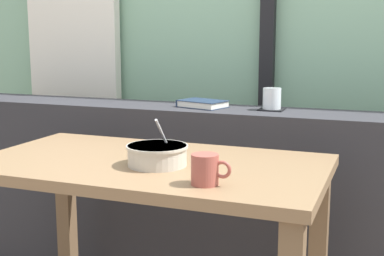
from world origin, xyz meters
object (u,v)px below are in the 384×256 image
object	(u,v)px
breakfast_table	(150,195)
soup_bowl	(157,155)
coaster_square	(272,109)
juice_glass	(272,99)
ceramic_mug	(206,169)
closed_book	(202,104)

from	to	relation	value
breakfast_table	soup_bowl	xyz separation A→B (m)	(0.05, -0.05, 0.15)
coaster_square	juice_glass	bearing A→B (deg)	180.00
coaster_square	ceramic_mug	size ratio (longest dim) A/B	0.88
breakfast_table	closed_book	world-z (taller)	closed_book
soup_bowl	ceramic_mug	world-z (taller)	soup_bowl
breakfast_table	soup_bowl	world-z (taller)	soup_bowl
closed_book	soup_bowl	xyz separation A→B (m)	(0.08, -0.65, -0.08)
juice_glass	ceramic_mug	distance (m)	0.82
closed_book	ceramic_mug	bearing A→B (deg)	-69.49
closed_book	breakfast_table	bearing A→B (deg)	-86.64
soup_bowl	closed_book	bearing A→B (deg)	97.41
juice_glass	soup_bowl	xyz separation A→B (m)	(-0.21, -0.66, -0.11)
breakfast_table	closed_book	size ratio (longest dim) A/B	5.11
coaster_square	soup_bowl	xyz separation A→B (m)	(-0.21, -0.66, -0.07)
closed_book	ceramic_mug	distance (m)	0.85
juice_glass	breakfast_table	bearing A→B (deg)	-112.98
breakfast_table	juice_glass	size ratio (longest dim) A/B	13.08
breakfast_table	juice_glass	xyz separation A→B (m)	(0.26, 0.62, 0.26)
soup_bowl	ceramic_mug	xyz separation A→B (m)	(0.21, -0.15, 0.01)
juice_glass	soup_bowl	world-z (taller)	juice_glass
breakfast_table	closed_book	distance (m)	0.64
ceramic_mug	closed_book	bearing A→B (deg)	110.51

